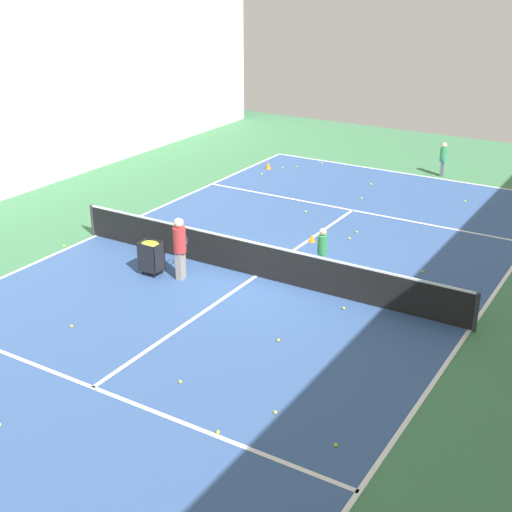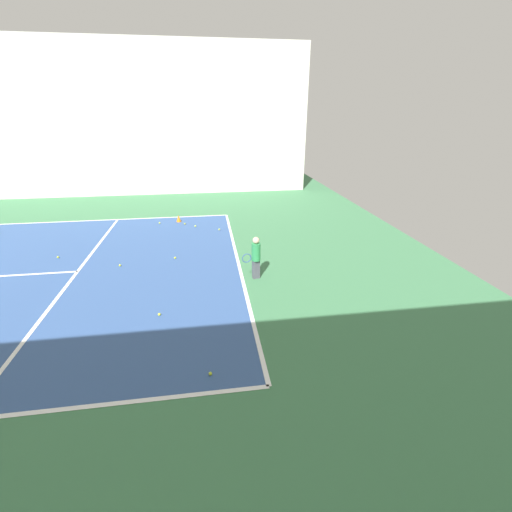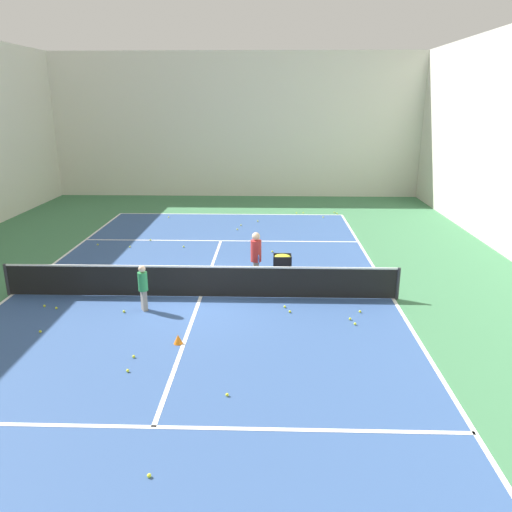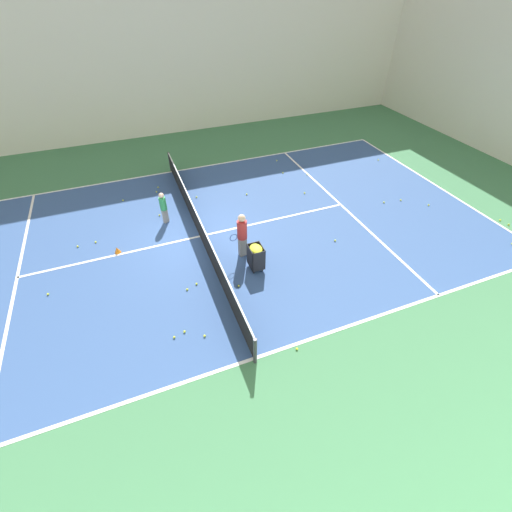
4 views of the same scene
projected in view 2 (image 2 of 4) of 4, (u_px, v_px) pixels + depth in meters
The scene contains 14 objects.
line_baseline_near at pixel (238, 262), 11.55m from camera, with size 11.50×0.10×0.00m, color white.
line_service_near at pixel (78, 271), 10.85m from camera, with size 11.50×0.10×0.00m, color white.
hall_enclosure_right at pixel (6, 122), 18.41m from camera, with size 0.15×33.43×8.36m.
player_near_baseline at pixel (256, 255), 10.14m from camera, with size 0.32×0.59×1.32m.
training_cone_1 at pixel (179, 218), 15.74m from camera, with size 0.22×0.22×0.30m, color orange.
tennis_ball_3 at pixel (175, 258), 11.79m from camera, with size 0.07×0.07×0.07m, color yellow.
tennis_ball_6 at pixel (219, 229), 14.64m from camera, with size 0.07×0.07×0.07m, color yellow.
tennis_ball_14 at pixel (185, 224), 15.37m from camera, with size 0.07×0.07×0.07m, color yellow.
tennis_ball_16 at pixel (160, 223), 15.48m from camera, with size 0.07×0.07×0.07m, color yellow.
tennis_ball_21 at pixel (195, 226), 15.06m from camera, with size 0.07×0.07×0.07m, color yellow.
tennis_ball_28 at pixel (58, 257), 11.84m from camera, with size 0.07×0.07×0.07m, color yellow.
tennis_ball_31 at pixel (159, 314), 8.50m from camera, with size 0.07×0.07×0.07m, color yellow.
tennis_ball_32 at pixel (120, 265), 11.21m from camera, with size 0.07×0.07×0.07m, color yellow.
tennis_ball_33 at pixel (210, 374), 6.57m from camera, with size 0.07×0.07×0.07m, color yellow.
Camera 2 is at (-10.54, -10.42, 4.68)m, focal length 24.00 mm.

